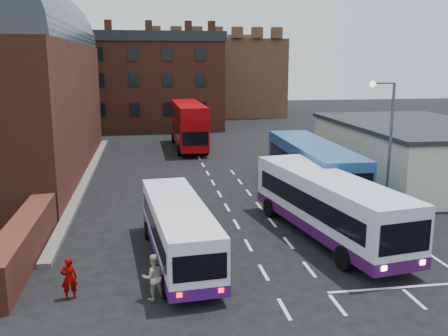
{
  "coord_description": "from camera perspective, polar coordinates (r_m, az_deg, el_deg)",
  "views": [
    {
      "loc": [
        -4.66,
        -19.84,
        8.7
      ],
      "look_at": [
        0.0,
        10.0,
        2.2
      ],
      "focal_mm": 40.0,
      "sensor_mm": 36.0,
      "label": 1
    }
  ],
  "objects": [
    {
      "name": "ground",
      "position": [
        22.16,
        4.07,
        -11.0
      ],
      "size": [
        180.0,
        180.0,
        0.0
      ],
      "primitive_type": "plane",
      "color": "black"
    },
    {
      "name": "railway_station",
      "position": [
        42.26,
        -24.1,
        9.67
      ],
      "size": [
        12.0,
        28.0,
        16.0
      ],
      "color": "#602B1E",
      "rests_on": "ground"
    },
    {
      "name": "forecourt_wall",
      "position": [
        23.84,
        -21.99,
        -7.87
      ],
      "size": [
        1.2,
        10.0,
        1.8
      ],
      "primitive_type": "cube",
      "color": "#602B1E",
      "rests_on": "ground"
    },
    {
      "name": "cream_building",
      "position": [
        39.68,
        20.98,
        1.84
      ],
      "size": [
        10.4,
        16.4,
        4.25
      ],
      "color": "beige",
      "rests_on": "ground"
    },
    {
      "name": "brick_terrace",
      "position": [
        65.93,
        -10.17,
        9.18
      ],
      "size": [
        22.0,
        10.0,
        11.0
      ],
      "primitive_type": "cube",
      "color": "brown",
      "rests_on": "ground"
    },
    {
      "name": "castle_keep",
      "position": [
        86.54,
        -1.83,
        10.35
      ],
      "size": [
        22.0,
        22.0,
        12.0
      ],
      "primitive_type": "cube",
      "color": "brown",
      "rests_on": "ground"
    },
    {
      "name": "bus_white_outbound",
      "position": [
        22.16,
        -5.24,
        -6.72
      ],
      "size": [
        3.1,
        9.81,
        2.63
      ],
      "rotation": [
        0.0,
        0.0,
        0.09
      ],
      "color": "white",
      "rests_on": "ground"
    },
    {
      "name": "bus_white_inbound",
      "position": [
        25.24,
        11.78,
        -3.8
      ],
      "size": [
        4.57,
        11.93,
        3.18
      ],
      "rotation": [
        0.0,
        0.0,
        3.31
      ],
      "color": "silver",
      "rests_on": "ground"
    },
    {
      "name": "bus_blue",
      "position": [
        33.14,
        10.08,
        0.35
      ],
      "size": [
        3.29,
        12.67,
        3.45
      ],
      "rotation": [
        0.0,
        0.0,
        3.13
      ],
      "color": "navy",
      "rests_on": "ground"
    },
    {
      "name": "bus_red_double",
      "position": [
        50.3,
        -4.06,
        4.96
      ],
      "size": [
        3.04,
        11.5,
        4.58
      ],
      "rotation": [
        0.0,
        0.0,
        3.16
      ],
      "color": "#A30106",
      "rests_on": "ground"
    },
    {
      "name": "street_lamp",
      "position": [
        28.81,
        18.08,
        3.41
      ],
      "size": [
        1.56,
        0.39,
        7.66
      ],
      "rotation": [
        0.0,
        0.0,
        0.11
      ],
      "color": "#4A4C50",
      "rests_on": "ground"
    },
    {
      "name": "pedestrian_red",
      "position": [
        19.79,
        -17.29,
        -11.94
      ],
      "size": [
        0.66,
        0.51,
        1.62
      ],
      "primitive_type": "imported",
      "rotation": [
        0.0,
        0.0,
        3.37
      ],
      "color": "#7A0100",
      "rests_on": "ground"
    },
    {
      "name": "pedestrian_beige",
      "position": [
        19.05,
        -8.07,
        -12.2
      ],
      "size": [
        0.98,
        0.84,
        1.77
      ],
      "primitive_type": "imported",
      "rotation": [
        0.0,
        0.0,
        3.36
      ],
      "color": "#ACA690",
      "rests_on": "ground"
    }
  ]
}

